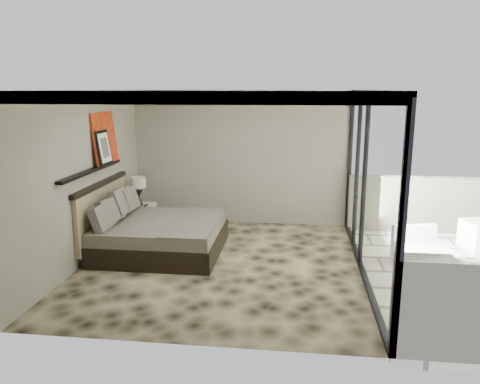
# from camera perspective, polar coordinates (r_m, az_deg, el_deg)

# --- Properties ---
(floor) EXTENTS (5.00, 5.00, 0.00)m
(floor) POSITION_cam_1_polar(r_m,az_deg,el_deg) (7.78, -2.23, -8.78)
(floor) COLOR black
(floor) RESTS_ON ground
(ceiling) EXTENTS (4.50, 5.00, 0.02)m
(ceiling) POSITION_cam_1_polar(r_m,az_deg,el_deg) (7.25, -2.42, 12.24)
(ceiling) COLOR silver
(ceiling) RESTS_ON back_wall
(back_wall) EXTENTS (4.50, 0.02, 2.80)m
(back_wall) POSITION_cam_1_polar(r_m,az_deg,el_deg) (9.82, 0.03, 4.17)
(back_wall) COLOR gray
(back_wall) RESTS_ON floor
(left_wall) EXTENTS (0.02, 5.00, 2.80)m
(left_wall) POSITION_cam_1_polar(r_m,az_deg,el_deg) (8.06, -18.26, 1.70)
(left_wall) COLOR gray
(left_wall) RESTS_ON floor
(glass_wall) EXTENTS (0.08, 5.00, 2.80)m
(glass_wall) POSITION_cam_1_polar(r_m,az_deg,el_deg) (7.37, 15.21, 0.93)
(glass_wall) COLOR white
(glass_wall) RESTS_ON floor
(terrace_slab) EXTENTS (3.00, 5.00, 0.12)m
(terrace_slab) POSITION_cam_1_polar(r_m,az_deg,el_deg) (8.12, 25.28, -9.53)
(terrace_slab) COLOR beige
(terrace_slab) RESTS_ON ground
(picture_ledge) EXTENTS (0.12, 2.20, 0.05)m
(picture_ledge) POSITION_cam_1_polar(r_m,az_deg,el_deg) (8.10, -17.62, 2.52)
(picture_ledge) COLOR black
(picture_ledge) RESTS_ON left_wall
(bed) EXTENTS (2.13, 2.06, 1.18)m
(bed) POSITION_cam_1_polar(r_m,az_deg,el_deg) (8.37, -10.27, -4.91)
(bed) COLOR black
(bed) RESTS_ON floor
(nightstand) EXTENTS (0.53, 0.53, 0.49)m
(nightstand) POSITION_cam_1_polar(r_m,az_deg,el_deg) (9.77, -11.80, -3.08)
(nightstand) COLOR black
(nightstand) RESTS_ON floor
(table_lamp) EXTENTS (0.31, 0.31, 0.57)m
(table_lamp) POSITION_cam_1_polar(r_m,az_deg,el_deg) (9.59, -12.30, 0.56)
(table_lamp) COLOR black
(table_lamp) RESTS_ON nightstand
(abstract_canvas) EXTENTS (0.13, 0.90, 0.90)m
(abstract_canvas) POSITION_cam_1_polar(r_m,az_deg,el_deg) (8.62, -16.19, 6.37)
(abstract_canvas) COLOR #AA160E
(abstract_canvas) RESTS_ON picture_ledge
(framed_print) EXTENTS (0.11, 0.50, 0.60)m
(framed_print) POSITION_cam_1_polar(r_m,az_deg,el_deg) (8.44, -16.29, 5.22)
(framed_print) COLOR black
(framed_print) RESTS_ON picture_ledge
(ottoman) EXTENTS (0.66, 0.66, 0.53)m
(ottoman) POSITION_cam_1_polar(r_m,az_deg,el_deg) (9.39, 27.17, -4.72)
(ottoman) COLOR white
(ottoman) RESTS_ON terrace_slab
(lounger) EXTENTS (1.13, 1.67, 0.60)m
(lounger) POSITION_cam_1_polar(r_m,az_deg,el_deg) (7.93, 22.54, -7.92)
(lounger) COLOR white
(lounger) RESTS_ON terrace_slab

